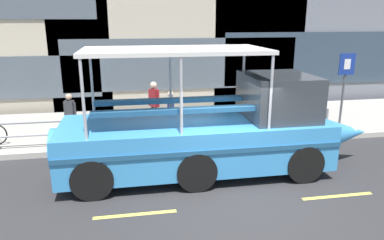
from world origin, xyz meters
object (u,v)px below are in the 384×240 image
at_px(parking_sign, 345,78).
at_px(pedestrian_near_stern, 70,112).
at_px(duck_tour_boat, 215,132).
at_px(pedestrian_mid_left, 171,108).
at_px(pedestrian_mid_right, 154,101).
at_px(pedestrian_near_bow, 289,104).

bearing_deg(parking_sign, pedestrian_near_stern, 176.52).
distance_m(duck_tour_boat, pedestrian_mid_left, 3.06).
height_order(pedestrian_mid_right, pedestrian_near_stern, pedestrian_mid_right).
bearing_deg(pedestrian_mid_left, pedestrian_near_bow, -1.19).
relative_size(pedestrian_near_bow, pedestrian_mid_right, 0.87).
bearing_deg(pedestrian_mid_left, pedestrian_mid_right, 130.31).
xyz_separation_m(parking_sign, pedestrian_mid_left, (-6.23, 0.43, -0.95)).
xyz_separation_m(parking_sign, pedestrian_near_stern, (-9.61, 0.58, -0.94)).
height_order(duck_tour_boat, pedestrian_near_bow, duck_tour_boat).
relative_size(duck_tour_boat, pedestrian_near_bow, 5.76).
xyz_separation_m(pedestrian_mid_left, pedestrian_near_stern, (-3.37, 0.16, 0.00)).
distance_m(parking_sign, pedestrian_near_stern, 9.67).
distance_m(pedestrian_near_bow, pedestrian_mid_left, 4.34).
relative_size(pedestrian_near_bow, pedestrian_mid_left, 1.00).
relative_size(duck_tour_boat, pedestrian_near_stern, 5.76).
distance_m(pedestrian_mid_right, pedestrian_near_stern, 2.89).
bearing_deg(pedestrian_near_bow, pedestrian_mid_right, 171.64).
height_order(parking_sign, pedestrian_near_stern, parking_sign).
distance_m(parking_sign, pedestrian_mid_left, 6.32).
bearing_deg(pedestrian_mid_right, pedestrian_near_bow, -8.36).
xyz_separation_m(parking_sign, duck_tour_boat, (-5.38, -2.51, -0.94)).
xyz_separation_m(duck_tour_boat, pedestrian_near_bow, (3.49, 2.85, -0.01)).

